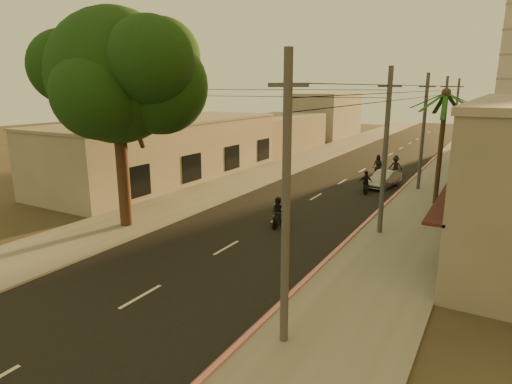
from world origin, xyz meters
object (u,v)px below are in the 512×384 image
at_px(scooter_red, 278,213).
at_px(parked_car, 384,179).
at_px(scooter_mid_a, 278,213).
at_px(scooter_mid_b, 366,183).
at_px(scooter_far_a, 378,165).
at_px(scooter_far_b, 395,166).
at_px(palm_tree, 446,100).
at_px(broadleaf_tree, 123,77).

xyz_separation_m(scooter_red, parked_car, (2.98, 13.19, -0.10)).
bearing_deg(scooter_mid_a, scooter_mid_b, 71.05).
bearing_deg(parked_car, scooter_mid_a, -92.04).
relative_size(scooter_mid_a, parked_car, 0.43).
bearing_deg(parked_car, scooter_far_a, 119.35).
bearing_deg(scooter_red, scooter_far_b, 72.02).
relative_size(scooter_red, scooter_far_a, 0.95).
relative_size(palm_tree, parked_car, 1.93).
height_order(broadleaf_tree, scooter_far_a, broadleaf_tree).
relative_size(palm_tree, scooter_mid_a, 4.43).
distance_m(scooter_red, scooter_far_b, 18.52).
bearing_deg(broadleaf_tree, scooter_mid_a, 29.87).
bearing_deg(scooter_mid_a, broadleaf_tree, -157.84).
xyz_separation_m(broadleaf_tree, parked_car, (10.20, 17.61, -7.80)).
height_order(scooter_red, scooter_mid_b, scooter_mid_b).
bearing_deg(scooter_red, scooter_far_a, 77.11).
relative_size(broadleaf_tree, parked_car, 2.84).
xyz_separation_m(scooter_mid_b, scooter_far_a, (-1.12, 8.08, 0.01)).
distance_m(palm_tree, scooter_far_a, 12.71).
bearing_deg(scooter_mid_a, palm_tree, 45.27).
distance_m(scooter_mid_a, parked_car, 13.69).
bearing_deg(scooter_mid_b, parked_car, 56.68).
relative_size(scooter_red, scooter_mid_b, 1.00).
distance_m(broadleaf_tree, scooter_red, 11.44).
xyz_separation_m(scooter_mid_a, scooter_far_a, (0.99, 18.70, -0.01)).
bearing_deg(palm_tree, scooter_mid_b, 169.26).
bearing_deg(broadleaf_tree, scooter_mid_b, 57.49).
xyz_separation_m(scooter_far_a, scooter_far_b, (1.64, -0.19, 0.06)).
height_order(scooter_far_a, parked_car, scooter_far_a).
xyz_separation_m(palm_tree, parked_car, (-4.41, 3.75, -6.48)).
relative_size(palm_tree, scooter_red, 4.62).
xyz_separation_m(broadleaf_tree, scooter_mid_a, (7.34, 4.22, -7.65)).
bearing_deg(broadleaf_tree, palm_tree, 43.48).
bearing_deg(palm_tree, parked_car, 139.64).
xyz_separation_m(scooter_far_b, parked_car, (0.23, -5.12, -0.21)).
xyz_separation_m(scooter_mid_a, scooter_mid_b, (2.11, 10.62, -0.02)).
bearing_deg(broadleaf_tree, scooter_far_a, 70.02).
relative_size(scooter_mid_b, scooter_far_a, 0.95).
height_order(scooter_mid_a, scooter_mid_b, scooter_mid_a).
height_order(scooter_mid_a, scooter_far_b, scooter_far_b).
xyz_separation_m(scooter_red, scooter_far_a, (1.11, 18.51, 0.05)).
bearing_deg(parked_car, broadleaf_tree, -110.09).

